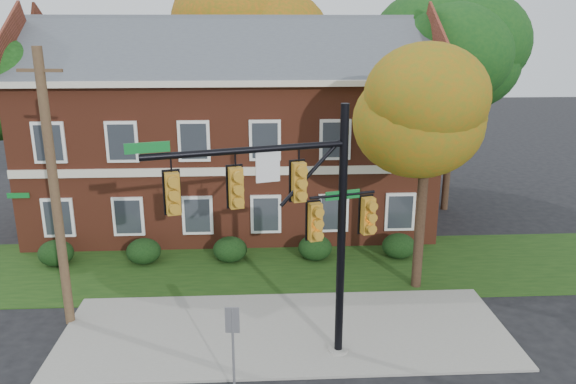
{
  "coord_description": "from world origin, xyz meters",
  "views": [
    {
      "loc": [
        -0.77,
        -14.73,
        9.32
      ],
      "look_at": [
        0.18,
        3.0,
        4.04
      ],
      "focal_mm": 35.0,
      "sensor_mm": 36.0,
      "label": 1
    }
  ],
  "objects_px": {
    "tree_left_rear": "(8,88)",
    "traffic_signal": "(297,211)",
    "apartment_building": "(232,120)",
    "sign_post": "(233,336)",
    "hedge_right": "(315,248)",
    "tree_right_rear": "(465,51)",
    "hedge_left": "(144,251)",
    "tree_far_rear": "(259,34)",
    "hedge_far_right": "(399,246)",
    "hedge_center": "(230,249)",
    "hedge_far_left": "(56,253)",
    "utility_pole": "(55,192)",
    "tree_near_right": "(436,108)"
  },
  "relations": [
    {
      "from": "hedge_center",
      "to": "sign_post",
      "type": "xyz_separation_m",
      "value": [
        0.5,
        -8.7,
        1.19
      ]
    },
    {
      "from": "utility_pole",
      "to": "sign_post",
      "type": "height_order",
      "value": "utility_pole"
    },
    {
      "from": "hedge_right",
      "to": "hedge_center",
      "type": "bearing_deg",
      "value": 180.0
    },
    {
      "from": "apartment_building",
      "to": "sign_post",
      "type": "relative_size",
      "value": 7.45
    },
    {
      "from": "tree_left_rear",
      "to": "traffic_signal",
      "type": "bearing_deg",
      "value": -43.82
    },
    {
      "from": "hedge_far_right",
      "to": "tree_left_rear",
      "type": "height_order",
      "value": "tree_left_rear"
    },
    {
      "from": "hedge_right",
      "to": "utility_pole",
      "type": "distance_m",
      "value": 10.48
    },
    {
      "from": "hedge_far_left",
      "to": "tree_right_rear",
      "type": "height_order",
      "value": "tree_right_rear"
    },
    {
      "from": "utility_pole",
      "to": "tree_near_right",
      "type": "bearing_deg",
      "value": 17.49
    },
    {
      "from": "hedge_left",
      "to": "sign_post",
      "type": "xyz_separation_m",
      "value": [
        4.0,
        -8.7,
        1.19
      ]
    },
    {
      "from": "tree_right_rear",
      "to": "hedge_right",
      "type": "bearing_deg",
      "value": -141.98
    },
    {
      "from": "tree_far_rear",
      "to": "apartment_building",
      "type": "bearing_deg",
      "value": -99.71
    },
    {
      "from": "hedge_right",
      "to": "tree_right_rear",
      "type": "height_order",
      "value": "tree_right_rear"
    },
    {
      "from": "tree_far_rear",
      "to": "sign_post",
      "type": "relative_size",
      "value": 4.56
    },
    {
      "from": "hedge_far_right",
      "to": "utility_pole",
      "type": "xyz_separation_m",
      "value": [
        -12.0,
        -4.7,
        3.93
      ]
    },
    {
      "from": "hedge_far_left",
      "to": "hedge_far_right",
      "type": "distance_m",
      "value": 14.0
    },
    {
      "from": "hedge_left",
      "to": "hedge_right",
      "type": "height_order",
      "value": "same"
    },
    {
      "from": "hedge_center",
      "to": "hedge_right",
      "type": "distance_m",
      "value": 3.5
    },
    {
      "from": "hedge_far_right",
      "to": "tree_far_rear",
      "type": "height_order",
      "value": "tree_far_rear"
    },
    {
      "from": "hedge_far_left",
      "to": "tree_right_rear",
      "type": "bearing_deg",
      "value": 18.45
    },
    {
      "from": "tree_near_right",
      "to": "tree_left_rear",
      "type": "relative_size",
      "value": 0.97
    },
    {
      "from": "hedge_far_left",
      "to": "tree_far_rear",
      "type": "relative_size",
      "value": 0.12
    },
    {
      "from": "hedge_far_left",
      "to": "hedge_center",
      "type": "xyz_separation_m",
      "value": [
        7.0,
        0.0,
        0.0
      ]
    },
    {
      "from": "tree_near_right",
      "to": "apartment_building",
      "type": "bearing_deg",
      "value": 131.77
    },
    {
      "from": "hedge_center",
      "to": "tree_near_right",
      "type": "xyz_separation_m",
      "value": [
        7.22,
        -2.83,
        6.14
      ]
    },
    {
      "from": "hedge_far_right",
      "to": "tree_near_right",
      "type": "bearing_deg",
      "value": -85.48
    },
    {
      "from": "traffic_signal",
      "to": "utility_pole",
      "type": "bearing_deg",
      "value": 144.24
    },
    {
      "from": "apartment_building",
      "to": "hedge_left",
      "type": "height_order",
      "value": "apartment_building"
    },
    {
      "from": "tree_right_rear",
      "to": "hedge_left",
      "type": "bearing_deg",
      "value": -157.58
    },
    {
      "from": "apartment_building",
      "to": "hedge_far_right",
      "type": "relative_size",
      "value": 13.43
    },
    {
      "from": "hedge_right",
      "to": "traffic_signal",
      "type": "xyz_separation_m",
      "value": [
        -1.28,
        -7.33,
        4.06
      ]
    },
    {
      "from": "tree_left_rear",
      "to": "tree_right_rear",
      "type": "distance_m",
      "value": 21.19
    },
    {
      "from": "utility_pole",
      "to": "hedge_right",
      "type": "bearing_deg",
      "value": 37.75
    },
    {
      "from": "hedge_left",
      "to": "hedge_far_left",
      "type": "bearing_deg",
      "value": 180.0
    },
    {
      "from": "utility_pole",
      "to": "sign_post",
      "type": "bearing_deg",
      "value": -27.21
    },
    {
      "from": "hedge_left",
      "to": "utility_pole",
      "type": "xyz_separation_m",
      "value": [
        -1.5,
        -4.7,
        3.93
      ]
    },
    {
      "from": "tree_right_rear",
      "to": "tree_far_rear",
      "type": "bearing_deg",
      "value": 145.0
    },
    {
      "from": "tree_near_right",
      "to": "tree_right_rear",
      "type": "xyz_separation_m",
      "value": [
        4.09,
        8.95,
        1.45
      ]
    },
    {
      "from": "hedge_far_left",
      "to": "tree_near_right",
      "type": "bearing_deg",
      "value": -11.27
    },
    {
      "from": "apartment_building",
      "to": "tree_right_rear",
      "type": "xyz_separation_m",
      "value": [
        11.31,
        0.86,
        3.13
      ]
    },
    {
      "from": "hedge_far_right",
      "to": "tree_right_rear",
      "type": "xyz_separation_m",
      "value": [
        4.31,
        6.11,
        7.6
      ]
    },
    {
      "from": "hedge_left",
      "to": "traffic_signal",
      "type": "bearing_deg",
      "value": -52.04
    },
    {
      "from": "apartment_building",
      "to": "hedge_left",
      "type": "xyz_separation_m",
      "value": [
        -3.5,
        -5.25,
        -4.46
      ]
    },
    {
      "from": "hedge_center",
      "to": "sign_post",
      "type": "bearing_deg",
      "value": -86.71
    },
    {
      "from": "hedge_far_left",
      "to": "sign_post",
      "type": "height_order",
      "value": "sign_post"
    },
    {
      "from": "hedge_far_left",
      "to": "utility_pole",
      "type": "relative_size",
      "value": 0.16
    },
    {
      "from": "apartment_building",
      "to": "tree_near_right",
      "type": "relative_size",
      "value": 2.19
    },
    {
      "from": "apartment_building",
      "to": "hedge_far_left",
      "type": "xyz_separation_m",
      "value": [
        -7.0,
        -5.25,
        -4.46
      ]
    },
    {
      "from": "tree_far_rear",
      "to": "sign_post",
      "type": "bearing_deg",
      "value": -92.21
    },
    {
      "from": "tree_left_rear",
      "to": "sign_post",
      "type": "height_order",
      "value": "tree_left_rear"
    }
  ]
}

